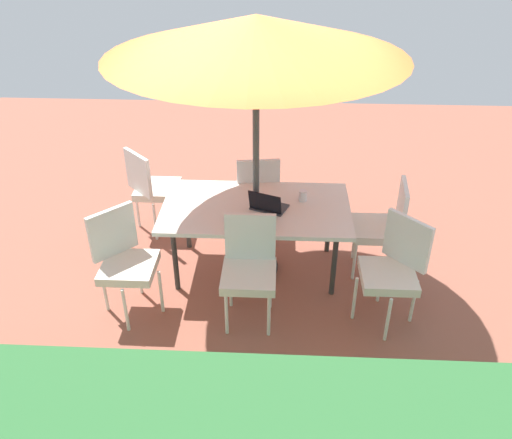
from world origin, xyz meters
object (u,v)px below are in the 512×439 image
chair_south (257,191)px  laptop (268,205)px  cup (303,196)px  chair_northwest (393,267)px  chair_north (249,266)px  chair_southeast (152,186)px  dining_table (256,211)px  chair_northeast (124,258)px  patio_umbrella (256,38)px  chair_west (383,224)px

chair_south → laptop: chair_south is taller
laptop → cup: bearing=-128.2°
chair_south → chair_northwest: bearing=125.8°
chair_north → chair_southeast: bearing=129.8°
laptop → cup: (-0.33, -0.19, 0.01)m
dining_table → laptop: bearing=152.9°
chair_northwest → cup: (0.76, -0.79, 0.23)m
chair_south → cup: size_ratio=9.32×
chair_southeast → laptop: (-1.27, 0.75, 0.23)m
dining_table → cup: 0.48m
chair_southeast → chair_south: size_ratio=1.00×
cup → laptop: bearing=30.3°
chair_southeast → chair_northeast: same height
patio_umbrella → cup: 1.57m
chair_west → chair_south: (1.24, -0.61, 0.00)m
chair_southeast → cup: bearing=-154.1°
dining_table → chair_south: (0.02, -0.64, -0.13)m
chair_northwest → chair_northeast: same height
chair_southeast → laptop: chair_southeast is taller
chair_southeast → cup: (-1.60, 0.56, 0.23)m
dining_table → chair_west: 1.23m
patio_umbrella → chair_northeast: 2.16m
dining_table → chair_south: bearing=-88.0°
dining_table → chair_west: bearing=-178.3°
chair_north → cup: size_ratio=9.32×
dining_table → chair_southeast: bearing=-30.7°
dining_table → patio_umbrella: patio_umbrella is taller
dining_table → chair_west: size_ratio=1.81×
chair_southeast → chair_north: same height
dining_table → patio_umbrella: 1.60m
patio_umbrella → chair_southeast: patio_umbrella is taller
chair_north → chair_south: (-0.00, -1.33, 0.00)m
cup → dining_table: bearing=16.9°
chair_northeast → chair_northwest: bearing=-45.6°
cup → patio_umbrella: bearing=16.9°
patio_umbrella → chair_northwest: 2.21m
chair_north → cup: bearing=61.0°
chair_west → patio_umbrella: bearing=-82.4°
chair_north → cup: chair_north is taller
patio_umbrella → cup: (-0.44, -0.13, -1.50)m
dining_table → cup: size_ratio=16.91×
chair_northwest → chair_west: bearing=134.7°
chair_west → dining_table: bearing=-82.4°
dining_table → chair_south: size_ratio=1.81×
dining_table → chair_northeast: (1.12, 0.64, -0.13)m
chair_southeast → chair_north: 1.79m
patio_umbrella → dining_table: bearing=0.0°
chair_west → chair_northeast: (2.34, 0.68, 0.00)m
chair_northwest → laptop: (1.09, -0.59, 0.23)m
chair_north → dining_table: bearing=88.5°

